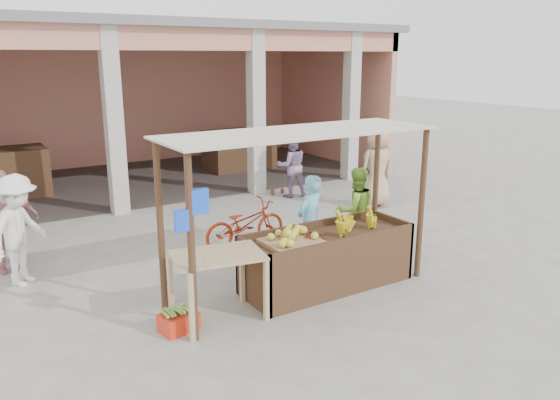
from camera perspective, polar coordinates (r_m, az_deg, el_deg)
ground at (r=8.17m, az=2.03°, el=-9.69°), size 60.00×60.00×0.00m
market_building at (r=15.67m, az=-16.67°, el=11.73°), size 14.40×6.40×4.20m
fruit_stall at (r=8.28m, az=4.94°, el=-6.38°), size 2.60×0.95×0.80m
stall_awning at (r=7.61m, az=1.82°, el=4.13°), size 4.09×1.35×2.39m
banana_heap at (r=8.52m, az=8.07°, el=-2.34°), size 1.03×0.56×0.19m
melon_tray at (r=7.73m, az=1.29°, el=-3.98°), size 0.80×0.69×0.21m
berry_heap at (r=7.94m, az=3.32°, el=-3.64°), size 0.49×0.40×0.16m
side_table at (r=7.12m, az=-6.50°, el=-6.71°), size 1.27×0.96×0.93m
papaya_pile at (r=7.04m, az=-6.56°, el=-4.92°), size 0.64×0.36×0.18m
red_crate at (r=7.21m, az=-10.53°, el=-12.43°), size 0.50×0.40×0.24m
plantain_bundle at (r=7.14m, az=-10.59°, el=-11.34°), size 0.34×0.24×0.07m
produce_sacks at (r=13.76m, az=-0.45°, el=1.75°), size 0.71×0.67×0.54m
vendor_blue at (r=8.81m, az=3.12°, el=-2.04°), size 0.75×0.66×1.67m
vendor_green at (r=9.62m, az=7.93°, el=-0.85°), size 0.86×0.61×1.62m
motorcycle at (r=9.97m, az=-3.67°, el=-2.40°), size 0.61×1.69×0.88m
shopper_a at (r=9.07m, az=-25.69°, el=-2.45°), size 1.25×1.26×1.85m
shopper_b at (r=9.66m, az=-26.74°, el=-1.73°), size 1.13×0.71×1.80m
shopper_c at (r=12.67m, az=10.10°, el=3.86°), size 0.99×0.65×2.04m
shopper_f at (r=13.39m, az=1.23°, el=3.92°), size 0.93×0.70×1.70m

